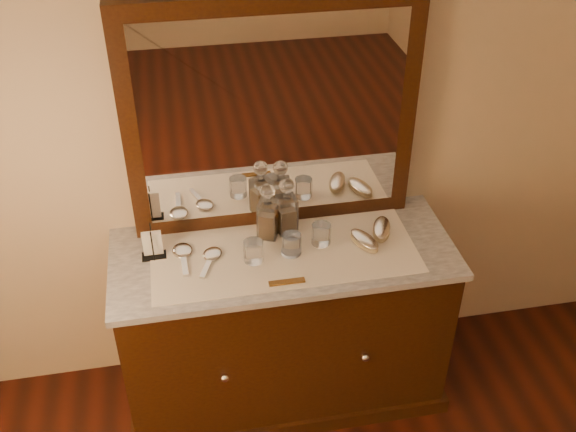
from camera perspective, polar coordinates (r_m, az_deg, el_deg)
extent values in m
plane|color=tan|center=(2.74, -1.56, 9.85)|extent=(4.50, 4.50, 0.00)
cube|color=black|center=(3.08, -0.35, -9.45)|extent=(1.40, 0.55, 0.82)
cube|color=black|center=(3.35, -0.33, -13.94)|extent=(1.46, 0.59, 0.08)
sphere|color=silver|center=(2.83, -5.42, -13.61)|extent=(0.04, 0.04, 0.04)
sphere|color=silver|center=(2.91, 6.63, -11.92)|extent=(0.04, 0.04, 0.04)
cube|color=silver|center=(2.80, -0.38, -3.26)|extent=(1.44, 0.59, 0.03)
cube|color=black|center=(2.72, -1.37, 8.46)|extent=(1.20, 0.08, 1.00)
cube|color=white|center=(2.69, -1.25, 8.14)|extent=(1.06, 0.01, 0.86)
cube|color=silver|center=(2.77, -0.31, -3.24)|extent=(1.10, 0.45, 0.00)
cylinder|color=silver|center=(2.77, 0.23, -3.09)|extent=(0.11, 0.11, 0.01)
cube|color=brown|center=(2.63, -0.09, -5.65)|extent=(0.14, 0.03, 0.01)
cube|color=black|center=(2.81, -11.37, -3.36)|extent=(0.10, 0.06, 0.01)
cylinder|color=black|center=(2.75, -11.52, -2.58)|extent=(0.01, 0.01, 0.15)
cylinder|color=black|center=(2.79, -11.56, -1.84)|extent=(0.01, 0.01, 0.15)
cube|color=white|center=(2.77, -11.53, -2.28)|extent=(0.08, 0.04, 0.12)
cube|color=#995D16|center=(2.83, -1.72, -0.71)|extent=(0.09, 0.09, 0.12)
cube|color=white|center=(2.82, -1.73, -0.30)|extent=(0.10, 0.10, 0.17)
cylinder|color=white|center=(2.76, -1.76, 1.37)|extent=(0.04, 0.04, 0.03)
sphere|color=white|center=(2.74, -1.78, 2.18)|extent=(0.09, 0.09, 0.07)
cube|color=#995D16|center=(2.86, -0.10, -0.30)|extent=(0.07, 0.07, 0.12)
cube|color=white|center=(2.84, -0.10, 0.12)|extent=(0.09, 0.09, 0.17)
cylinder|color=white|center=(2.79, -0.11, 1.79)|extent=(0.04, 0.04, 0.03)
sphere|color=white|center=(2.76, -0.11, 2.61)|extent=(0.07, 0.07, 0.07)
ellipsoid|color=tan|center=(2.82, 6.53, -2.28)|extent=(0.13, 0.18, 0.02)
ellipsoid|color=silver|center=(2.81, 6.56, -1.95)|extent=(0.13, 0.18, 0.02)
ellipsoid|color=tan|center=(2.90, 7.99, -1.29)|extent=(0.13, 0.18, 0.02)
ellipsoid|color=silver|center=(2.89, 8.02, -0.96)|extent=(0.13, 0.18, 0.02)
ellipsoid|color=silver|center=(2.80, -9.02, -2.91)|extent=(0.09, 0.11, 0.02)
cube|color=silver|center=(2.73, -8.85, -4.17)|extent=(0.03, 0.14, 0.01)
ellipsoid|color=silver|center=(2.77, -6.49, -3.24)|extent=(0.11, 0.12, 0.02)
cube|color=silver|center=(2.71, -6.99, -4.43)|extent=(0.07, 0.13, 0.01)
cylinder|color=white|center=(2.71, -2.97, -3.03)|extent=(0.08, 0.08, 0.09)
cylinder|color=white|center=(2.74, 0.31, -2.42)|extent=(0.08, 0.08, 0.09)
cylinder|color=white|center=(2.80, 2.85, -1.54)|extent=(0.08, 0.08, 0.09)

